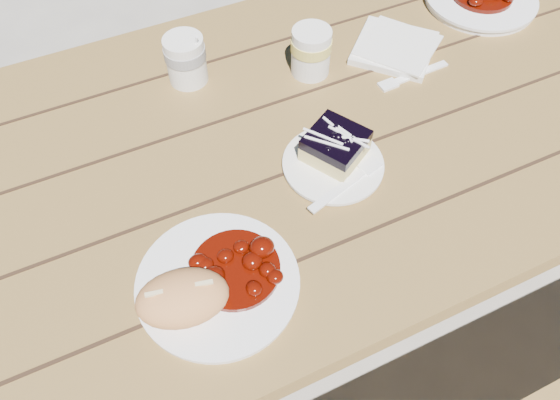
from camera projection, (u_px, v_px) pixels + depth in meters
name	position (u px, v px, depth m)	size (l,w,h in m)	color
ground	(354.00, 280.00, 1.64)	(60.00, 60.00, 0.00)	gray
picnic_table	(384.00, 152.00, 1.16)	(2.00, 1.55, 0.75)	brown
main_plate	(218.00, 284.00, 0.79)	(0.23, 0.23, 0.02)	white
goulash_stew	(235.00, 264.00, 0.78)	(0.13, 0.13, 0.04)	#520B02
bread_roll	(182.00, 298.00, 0.73)	(0.13, 0.08, 0.07)	tan
dessert_plate	(333.00, 165.00, 0.92)	(0.17, 0.17, 0.01)	white
blueberry_cake	(335.00, 145.00, 0.91)	(0.12, 0.12, 0.05)	#E0CD7A
fork_dessert	(339.00, 190.00, 0.88)	(0.03, 0.16, 0.01)	white
coffee_cup	(186.00, 60.00, 1.02)	(0.07, 0.07, 0.09)	white
napkin_stack	(394.00, 48.00, 1.10)	(0.15, 0.15, 0.01)	white
fork_table	(420.00, 73.00, 1.06)	(0.03, 0.16, 0.01)	white
second_cup	(311.00, 52.00, 1.03)	(0.07, 0.07, 0.09)	white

